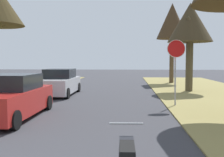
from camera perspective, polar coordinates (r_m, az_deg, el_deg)
stop_sign_far at (r=12.14m, az=13.78°, el=4.37°), size 0.81×0.33×2.97m
street_tree_right_mid_b at (r=18.32m, az=16.68°, el=11.35°), size 2.94×2.94×5.83m
street_tree_right_far at (r=25.10m, az=13.01°, el=11.94°), size 2.85×2.85×7.30m
parked_sedan_red at (r=10.19m, az=-21.17°, el=-3.95°), size 1.98×4.42×1.57m
parked_sedan_silver at (r=16.23m, az=-11.43°, el=-0.95°), size 1.98×4.42×1.57m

